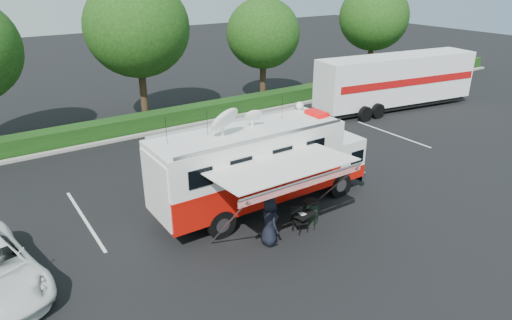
{
  "coord_description": "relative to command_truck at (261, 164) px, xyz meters",
  "views": [
    {
      "loc": [
        -9.61,
        -13.8,
        9.2
      ],
      "look_at": [
        0.0,
        0.5,
        1.9
      ],
      "focal_mm": 32.0,
      "sensor_mm": 36.0,
      "label": 1
    }
  ],
  "objects": [
    {
      "name": "ground_plane",
      "position": [
        0.08,
        0.0,
        -1.9
      ],
      "size": [
        120.0,
        120.0,
        0.0
      ],
      "primitive_type": "plane",
      "color": "black",
      "rests_on": "ground"
    },
    {
      "name": "back_border",
      "position": [
        1.22,
        12.9,
        3.1
      ],
      "size": [
        60.0,
        6.14,
        8.87
      ],
      "color": "#9E998E",
      "rests_on": "ground_plane"
    },
    {
      "name": "stall_lines",
      "position": [
        -0.42,
        3.0,
        -1.9
      ],
      "size": [
        24.12,
        5.5,
        0.01
      ],
      "color": "silver",
      "rests_on": "ground_plane"
    },
    {
      "name": "command_truck",
      "position": [
        0.0,
        0.0,
        0.0
      ],
      "size": [
        9.25,
        2.55,
        4.44
      ],
      "color": "black",
      "rests_on": "ground_plane"
    },
    {
      "name": "awning",
      "position": [
        -0.83,
        -2.64,
        0.96
      ],
      "size": [
        5.05,
        2.61,
        3.05
      ],
      "color": "silver",
      "rests_on": "ground_plane"
    },
    {
      "name": "person",
      "position": [
        -1.34,
        -2.47,
        -1.9
      ],
      "size": [
        0.7,
        0.97,
        1.86
      ],
      "primitive_type": "imported",
      "rotation": [
        0.0,
        0.0,
        1.45
      ],
      "color": "black",
      "rests_on": "ground_plane"
    },
    {
      "name": "folding_table",
      "position": [
        0.25,
        -2.45,
        -1.22
      ],
      "size": [
        0.96,
        0.77,
        0.73
      ],
      "color": "black",
      "rests_on": "ground_plane"
    },
    {
      "name": "folding_chair",
      "position": [
        0.07,
        -2.37,
        -1.31
      ],
      "size": [
        0.61,
        0.64,
        0.99
      ],
      "color": "black",
      "rests_on": "ground_plane"
    },
    {
      "name": "trash_bin",
      "position": [
        0.86,
        -2.13,
        -1.44
      ],
      "size": [
        0.62,
        0.62,
        0.92
      ],
      "color": "black",
      "rests_on": "ground_plane"
    },
    {
      "name": "semi_trailer",
      "position": [
        15.95,
        6.73,
        0.04
      ],
      "size": [
        12.16,
        4.25,
        3.67
      ],
      "color": "white",
      "rests_on": "ground_plane"
    }
  ]
}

